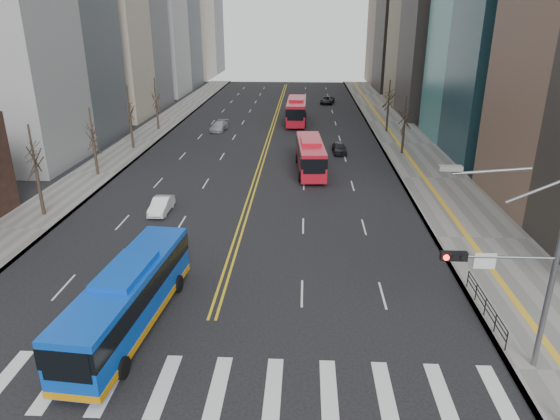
# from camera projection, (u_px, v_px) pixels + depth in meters

# --- Properties ---
(ground) EXTENTS (220.00, 220.00, 0.00)m
(ground) POSITION_uv_depth(u_px,v_px,m) (191.00, 386.00, 21.40)
(ground) COLOR black
(sidewalk_right) EXTENTS (7.00, 130.00, 0.15)m
(sidewalk_right) POSITION_uv_depth(u_px,v_px,m) (407.00, 144.00, 62.51)
(sidewalk_right) COLOR slate
(sidewalk_right) RESTS_ON ground
(sidewalk_left) EXTENTS (5.00, 130.00, 0.15)m
(sidewalk_left) POSITION_uv_depth(u_px,v_px,m) (140.00, 141.00, 64.09)
(sidewalk_left) COLOR slate
(sidewalk_left) RESTS_ON ground
(crosswalk) EXTENTS (26.70, 4.00, 0.01)m
(crosswalk) POSITION_uv_depth(u_px,v_px,m) (191.00, 386.00, 21.40)
(crosswalk) COLOR silver
(crosswalk) RESTS_ON ground
(centerline) EXTENTS (0.55, 100.00, 0.01)m
(centerline) POSITION_uv_depth(u_px,v_px,m) (273.00, 127.00, 72.67)
(centerline) COLOR gold
(centerline) RESTS_ON ground
(signal_mast) EXTENTS (5.37, 0.37, 9.39)m
(signal_mast) POSITION_uv_depth(u_px,v_px,m) (519.00, 271.00, 20.88)
(signal_mast) COLOR slate
(signal_mast) RESTS_ON ground
(pedestrian_railing) EXTENTS (0.06, 6.06, 1.02)m
(pedestrian_railing) POSITION_uv_depth(u_px,v_px,m) (486.00, 304.00, 26.03)
(pedestrian_railing) COLOR black
(pedestrian_railing) RESTS_ON sidewalk_right
(street_trees) EXTENTS (35.20, 47.20, 7.60)m
(street_trees) POSITION_uv_depth(u_px,v_px,m) (192.00, 119.00, 52.19)
(street_trees) COLOR #2C221A
(street_trees) RESTS_ON ground
(blue_bus) EXTENTS (3.49, 11.84, 3.41)m
(blue_bus) POSITION_uv_depth(u_px,v_px,m) (129.00, 296.00, 24.90)
(blue_bus) COLOR blue
(blue_bus) RESTS_ON ground
(red_bus_near) EXTENTS (3.18, 10.74, 3.38)m
(red_bus_near) POSITION_uv_depth(u_px,v_px,m) (310.00, 154.00, 50.74)
(red_bus_near) COLOR red
(red_bus_near) RESTS_ON ground
(red_bus_far) EXTENTS (3.04, 11.78, 3.71)m
(red_bus_far) POSITION_uv_depth(u_px,v_px,m) (296.00, 109.00, 74.62)
(red_bus_far) COLOR red
(red_bus_far) RESTS_ON ground
(car_white) EXTENTS (1.37, 3.79, 1.24)m
(car_white) POSITION_uv_depth(u_px,v_px,m) (161.00, 205.00, 40.35)
(car_white) COLOR white
(car_white) RESTS_ON ground
(car_dark_mid) EXTENTS (1.69, 3.84, 1.29)m
(car_dark_mid) POSITION_uv_depth(u_px,v_px,m) (339.00, 148.00, 58.11)
(car_dark_mid) COLOR black
(car_dark_mid) RESTS_ON ground
(car_silver) EXTENTS (2.37, 4.66, 1.29)m
(car_silver) POSITION_uv_depth(u_px,v_px,m) (219.00, 126.00, 69.88)
(car_silver) COLOR #A0A0A5
(car_silver) RESTS_ON ground
(car_dark_far) EXTENTS (3.01, 5.01, 1.30)m
(car_dark_far) POSITION_uv_depth(u_px,v_px,m) (327.00, 100.00, 92.13)
(car_dark_far) COLOR black
(car_dark_far) RESTS_ON ground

